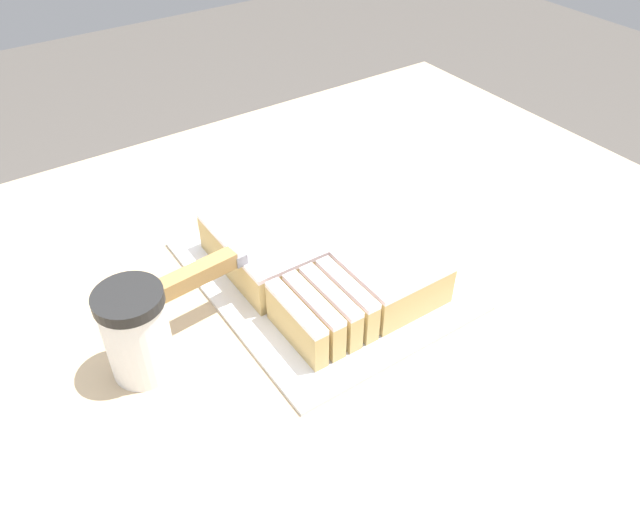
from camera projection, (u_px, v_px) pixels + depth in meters
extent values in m
cube|color=tan|center=(308.00, 499.00, 1.13)|extent=(1.40, 1.10, 0.96)
cube|color=silver|center=(320.00, 274.00, 0.88)|extent=(0.30, 0.37, 0.01)
cube|color=tan|center=(297.00, 237.00, 0.90)|extent=(0.23, 0.18, 0.05)
cube|color=white|center=(297.00, 220.00, 0.88)|extent=(0.23, 0.18, 0.01)
cube|color=tan|center=(391.00, 279.00, 0.83)|extent=(0.12, 0.12, 0.05)
cube|color=white|center=(392.00, 261.00, 0.81)|extent=(0.12, 0.12, 0.01)
cube|color=tan|center=(296.00, 326.00, 0.76)|extent=(0.02, 0.11, 0.05)
cube|color=white|center=(296.00, 308.00, 0.74)|extent=(0.02, 0.11, 0.01)
cube|color=tan|center=(314.00, 317.00, 0.77)|extent=(0.02, 0.11, 0.05)
cube|color=white|center=(313.00, 300.00, 0.75)|extent=(0.02, 0.11, 0.01)
cube|color=tan|center=(330.00, 309.00, 0.78)|extent=(0.02, 0.11, 0.05)
cube|color=white|center=(331.00, 292.00, 0.76)|extent=(0.02, 0.11, 0.01)
cube|color=tan|center=(347.00, 302.00, 0.79)|extent=(0.02, 0.11, 0.05)
cube|color=white|center=(347.00, 284.00, 0.77)|extent=(0.02, 0.11, 0.01)
cube|color=silver|center=(307.00, 227.00, 0.86)|extent=(0.24, 0.04, 0.00)
cube|color=slate|center=(237.00, 257.00, 0.80)|extent=(0.02, 0.03, 0.02)
cube|color=olive|center=(194.00, 276.00, 0.76)|extent=(0.12, 0.03, 0.02)
cylinder|color=white|center=(138.00, 337.00, 0.72)|extent=(0.08, 0.08, 0.11)
cylinder|color=black|center=(128.00, 299.00, 0.68)|extent=(0.08, 0.08, 0.01)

